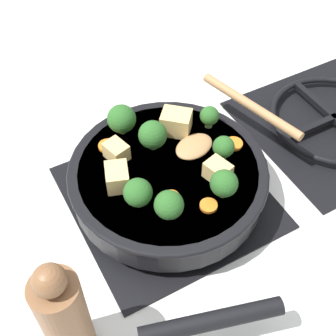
# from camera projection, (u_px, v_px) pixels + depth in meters

# --- Properties ---
(ground_plane) EXTENTS (2.40, 2.40, 0.00)m
(ground_plane) POSITION_uv_depth(u_px,v_px,m) (168.00, 198.00, 0.79)
(ground_plane) COLOR silver
(front_burner_grate) EXTENTS (0.31, 0.31, 0.03)m
(front_burner_grate) POSITION_uv_depth(u_px,v_px,m) (168.00, 193.00, 0.78)
(front_burner_grate) COLOR black
(front_burner_grate) RESTS_ON ground_plane
(rear_burner_grate) EXTENTS (0.31, 0.31, 0.03)m
(rear_burner_grate) POSITION_uv_depth(u_px,v_px,m) (333.00, 121.00, 0.89)
(rear_burner_grate) COLOR black
(rear_burner_grate) RESTS_ON ground_plane
(skillet_pan) EXTENTS (0.43, 0.32, 0.05)m
(skillet_pan) POSITION_uv_depth(u_px,v_px,m) (168.00, 178.00, 0.75)
(skillet_pan) COLOR black
(skillet_pan) RESTS_ON front_burner_grate
(wooden_spoon) EXTENTS (0.21, 0.21, 0.02)m
(wooden_spoon) POSITION_uv_depth(u_px,v_px,m) (226.00, 123.00, 0.79)
(wooden_spoon) COLOR #A87A4C
(wooden_spoon) RESTS_ON skillet_pan
(tofu_cube_center_large) EXTENTS (0.04, 0.04, 0.03)m
(tofu_cube_center_large) POSITION_uv_depth(u_px,v_px,m) (218.00, 171.00, 0.71)
(tofu_cube_center_large) COLOR #DBB770
(tofu_cube_center_large) RESTS_ON skillet_pan
(tofu_cube_near_handle) EXTENTS (0.05, 0.05, 0.03)m
(tofu_cube_near_handle) POSITION_uv_depth(u_px,v_px,m) (117.00, 177.00, 0.70)
(tofu_cube_near_handle) COLOR #DBB770
(tofu_cube_near_handle) RESTS_ON skillet_pan
(tofu_cube_east_chunk) EXTENTS (0.06, 0.06, 0.04)m
(tofu_cube_east_chunk) POSITION_uv_depth(u_px,v_px,m) (176.00, 122.00, 0.77)
(tofu_cube_east_chunk) COLOR #DBB770
(tofu_cube_east_chunk) RESTS_ON skillet_pan
(tofu_cube_west_chunk) EXTENTS (0.04, 0.04, 0.03)m
(tofu_cube_west_chunk) POSITION_uv_depth(u_px,v_px,m) (116.00, 151.00, 0.73)
(tofu_cube_west_chunk) COLOR #DBB770
(tofu_cube_west_chunk) RESTS_ON skillet_pan
(broccoli_floret_near_spoon) EXTENTS (0.03, 0.03, 0.04)m
(broccoli_floret_near_spoon) POSITION_uv_depth(u_px,v_px,m) (209.00, 116.00, 0.77)
(broccoli_floret_near_spoon) COLOR #709956
(broccoli_floret_near_spoon) RESTS_ON skillet_pan
(broccoli_floret_center_top) EXTENTS (0.04, 0.04, 0.05)m
(broccoli_floret_center_top) POSITION_uv_depth(u_px,v_px,m) (169.00, 205.00, 0.65)
(broccoli_floret_center_top) COLOR #709956
(broccoli_floret_center_top) RESTS_ON skillet_pan
(broccoli_floret_east_rim) EXTENTS (0.05, 0.05, 0.05)m
(broccoli_floret_east_rim) POSITION_uv_depth(u_px,v_px,m) (122.00, 119.00, 0.76)
(broccoli_floret_east_rim) COLOR #709956
(broccoli_floret_east_rim) RESTS_ON skillet_pan
(broccoli_floret_west_rim) EXTENTS (0.03, 0.03, 0.04)m
(broccoli_floret_west_rim) POSITION_uv_depth(u_px,v_px,m) (224.00, 147.00, 0.73)
(broccoli_floret_west_rim) COLOR #709956
(broccoli_floret_west_rim) RESTS_ON skillet_pan
(broccoli_floret_north_edge) EXTENTS (0.04, 0.04, 0.05)m
(broccoli_floret_north_edge) POSITION_uv_depth(u_px,v_px,m) (224.00, 184.00, 0.68)
(broccoli_floret_north_edge) COLOR #709956
(broccoli_floret_north_edge) RESTS_ON skillet_pan
(broccoli_floret_south_cluster) EXTENTS (0.05, 0.05, 0.05)m
(broccoli_floret_south_cluster) POSITION_uv_depth(u_px,v_px,m) (153.00, 135.00, 0.74)
(broccoli_floret_south_cluster) COLOR #709956
(broccoli_floret_south_cluster) RESTS_ON skillet_pan
(broccoli_floret_mid_floret) EXTENTS (0.04, 0.04, 0.05)m
(broccoli_floret_mid_floret) POSITION_uv_depth(u_px,v_px,m) (138.00, 193.00, 0.66)
(broccoli_floret_mid_floret) COLOR #709956
(broccoli_floret_mid_floret) RESTS_ON skillet_pan
(carrot_slice_orange_thin) EXTENTS (0.03, 0.03, 0.01)m
(carrot_slice_orange_thin) POSITION_uv_depth(u_px,v_px,m) (234.00, 144.00, 0.76)
(carrot_slice_orange_thin) COLOR orange
(carrot_slice_orange_thin) RESTS_ON skillet_pan
(carrot_slice_near_center) EXTENTS (0.03, 0.03, 0.01)m
(carrot_slice_near_center) POSITION_uv_depth(u_px,v_px,m) (107.00, 146.00, 0.76)
(carrot_slice_near_center) COLOR orange
(carrot_slice_near_center) RESTS_ON skillet_pan
(carrot_slice_edge_slice) EXTENTS (0.03, 0.03, 0.01)m
(carrot_slice_edge_slice) POSITION_uv_depth(u_px,v_px,m) (209.00, 206.00, 0.68)
(carrot_slice_edge_slice) COLOR orange
(carrot_slice_edge_slice) RESTS_ON skillet_pan
(carrot_slice_under_broccoli) EXTENTS (0.03, 0.03, 0.01)m
(carrot_slice_under_broccoli) POSITION_uv_depth(u_px,v_px,m) (171.00, 197.00, 0.69)
(carrot_slice_under_broccoli) COLOR orange
(carrot_slice_under_broccoli) RESTS_ON skillet_pan
(pepper_mill) EXTENTS (0.06, 0.06, 0.21)m
(pepper_mill) POSITION_uv_depth(u_px,v_px,m) (64.00, 317.00, 0.56)
(pepper_mill) COLOR brown
(pepper_mill) RESTS_ON ground_plane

